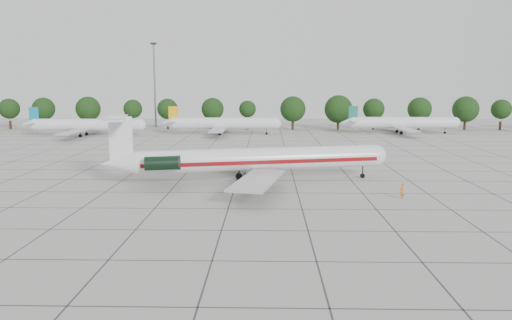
{
  "coord_description": "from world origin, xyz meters",
  "views": [
    {
      "loc": [
        4.17,
        -60.42,
        13.47
      ],
      "look_at": [
        2.76,
        4.04,
        3.5
      ],
      "focal_mm": 35.0,
      "sensor_mm": 36.0,
      "label": 1
    }
  ],
  "objects_px": {
    "bg_airliner_c": "(223,124)",
    "bg_airliner_d": "(403,123)",
    "floodlight_mast": "(155,80)",
    "main_airliner": "(246,159)",
    "ground_crew": "(402,191)",
    "bg_airliner_b": "(86,125)"
  },
  "relations": [
    {
      "from": "bg_airliner_b",
      "to": "bg_airliner_d",
      "type": "relative_size",
      "value": 1.0
    },
    {
      "from": "bg_airliner_b",
      "to": "ground_crew",
      "type": "bearing_deg",
      "value": -47.59
    },
    {
      "from": "bg_airliner_c",
      "to": "main_airliner",
      "type": "bearing_deg",
      "value": -82.33
    },
    {
      "from": "ground_crew",
      "to": "bg_airliner_d",
      "type": "bearing_deg",
      "value": -143.38
    },
    {
      "from": "main_airliner",
      "to": "bg_airliner_d",
      "type": "relative_size",
      "value": 1.38
    },
    {
      "from": "ground_crew",
      "to": "bg_airliner_d",
      "type": "distance_m",
      "value": 79.14
    },
    {
      "from": "main_airliner",
      "to": "ground_crew",
      "type": "distance_m",
      "value": 20.95
    },
    {
      "from": "bg_airliner_c",
      "to": "bg_airliner_d",
      "type": "xyz_separation_m",
      "value": [
        47.81,
        3.12,
        0.0
      ]
    },
    {
      "from": "bg_airliner_b",
      "to": "main_airliner",
      "type": "bearing_deg",
      "value": -53.71
    },
    {
      "from": "ground_crew",
      "to": "bg_airliner_b",
      "type": "bearing_deg",
      "value": -86.04
    },
    {
      "from": "main_airliner",
      "to": "bg_airliner_d",
      "type": "xyz_separation_m",
      "value": [
        39.15,
        67.44,
        -0.36
      ]
    },
    {
      "from": "main_airliner",
      "to": "bg_airliner_b",
      "type": "height_order",
      "value": "main_airliner"
    },
    {
      "from": "ground_crew",
      "to": "floodlight_mast",
      "type": "height_order",
      "value": "floodlight_mast"
    },
    {
      "from": "bg_airliner_c",
      "to": "bg_airliner_d",
      "type": "bearing_deg",
      "value": 3.73
    },
    {
      "from": "bg_airliner_b",
      "to": "floodlight_mast",
      "type": "bearing_deg",
      "value": 66.31
    },
    {
      "from": "main_airliner",
      "to": "bg_airliner_c",
      "type": "bearing_deg",
      "value": 84.66
    },
    {
      "from": "floodlight_mast",
      "to": "bg_airliner_c",
      "type": "bearing_deg",
      "value": -43.32
    },
    {
      "from": "bg_airliner_c",
      "to": "floodlight_mast",
      "type": "xyz_separation_m",
      "value": [
        -22.69,
        21.39,
        11.37
      ]
    },
    {
      "from": "main_airliner",
      "to": "bg_airliner_c",
      "type": "height_order",
      "value": "main_airliner"
    },
    {
      "from": "bg_airliner_b",
      "to": "bg_airliner_d",
      "type": "distance_m",
      "value": 82.77
    },
    {
      "from": "main_airliner",
      "to": "bg_airliner_c",
      "type": "relative_size",
      "value": 1.38
    },
    {
      "from": "ground_crew",
      "to": "floodlight_mast",
      "type": "distance_m",
      "value": 107.99
    }
  ]
}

